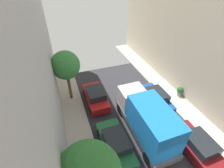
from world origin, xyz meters
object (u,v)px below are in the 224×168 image
at_px(street_tree_2, 65,65).
at_px(parked_car_right_3, 155,98).
at_px(parked_car_left_2, 116,144).
at_px(parked_car_left_3, 96,97).
at_px(potted_plant_0, 180,91).
at_px(parked_car_right_2, 197,146).
at_px(delivery_truck, 147,119).

bearing_deg(street_tree_2, parked_car_right_3, -24.88).
height_order(parked_car_left_2, parked_car_left_3, same).
bearing_deg(parked_car_left_2, street_tree_2, 107.73).
xyz_separation_m(street_tree_2, potted_plant_0, (10.58, -3.42, -3.16)).
relative_size(parked_car_left_3, street_tree_2, 0.83).
height_order(parked_car_right_2, potted_plant_0, parked_car_right_2).
relative_size(delivery_truck, potted_plant_0, 6.41).
bearing_deg(street_tree_2, parked_car_left_2, -72.27).
relative_size(parked_car_right_3, delivery_truck, 0.64).
bearing_deg(parked_car_right_3, parked_car_right_2, -90.00).
xyz_separation_m(parked_car_left_2, parked_car_right_2, (5.40, -2.14, 0.00)).
bearing_deg(parked_car_left_3, street_tree_2, 148.51).
relative_size(parked_car_right_2, parked_car_right_3, 1.00).
xyz_separation_m(parked_car_left_3, parked_car_right_2, (5.40, -7.71, 0.00)).
xyz_separation_m(parked_car_left_3, delivery_truck, (2.70, -5.01, 1.07)).
xyz_separation_m(parked_car_left_2, potted_plant_0, (8.37, 3.50, 0.03)).
xyz_separation_m(parked_car_left_2, street_tree_2, (-2.21, 6.92, 3.19)).
bearing_deg(potted_plant_0, parked_car_right_2, -117.79).
bearing_deg(potted_plant_0, parked_car_left_2, -157.34).
bearing_deg(delivery_truck, parked_car_right_3, 46.40).
relative_size(parked_car_right_3, street_tree_2, 0.83).
xyz_separation_m(parked_car_right_2, parked_car_right_3, (0.00, 5.53, 0.00)).
height_order(parked_car_right_3, delivery_truck, delivery_truck).
distance_m(parked_car_left_3, street_tree_2, 4.11).
xyz_separation_m(parked_car_right_2, potted_plant_0, (2.97, 5.64, 0.03)).
bearing_deg(street_tree_2, parked_car_left_3, -31.49).
relative_size(parked_car_right_2, potted_plant_0, 4.08).
height_order(parked_car_left_2, potted_plant_0, parked_car_left_2).
distance_m(parked_car_left_2, delivery_truck, 2.96).
distance_m(parked_car_right_2, delivery_truck, 3.96).
bearing_deg(potted_plant_0, street_tree_2, 162.08).
bearing_deg(delivery_truck, parked_car_left_2, -168.41).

